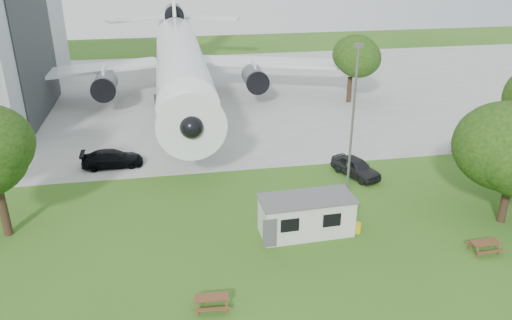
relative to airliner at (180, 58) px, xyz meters
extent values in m
plane|color=#4A7A25|center=(2.00, -35.86, -5.27)|extent=(160.00, 160.00, 0.00)
cube|color=#B7B7B2|center=(2.00, 2.14, -5.25)|extent=(120.00, 46.00, 0.03)
cube|color=#2D3033|center=(-14.93, -2.86, 1.48)|extent=(0.16, 16.00, 12.96)
cylinder|color=white|center=(0.00, -1.86, -0.17)|extent=(5.40, 34.00, 5.40)
cone|color=white|center=(0.00, -20.86, -0.17)|extent=(5.40, 5.50, 5.40)
cone|color=white|center=(0.00, 19.14, 0.63)|extent=(4.86, 9.00, 4.86)
cube|color=white|center=(-12.50, 1.34, -1.37)|extent=(21.36, 10.77, 0.36)
cube|color=white|center=(12.50, 1.34, -1.37)|extent=(21.36, 10.77, 0.36)
cylinder|color=#515459|center=(-8.50, -2.36, -2.27)|extent=(2.50, 4.20, 2.50)
cylinder|color=#515459|center=(8.50, -2.36, -2.27)|extent=(2.50, 4.20, 2.50)
cylinder|color=#515459|center=(0.00, 18.14, 2.63)|extent=(2.60, 4.50, 2.60)
cylinder|color=black|center=(0.00, -17.36, -4.07)|extent=(0.36, 0.36, 2.40)
cylinder|color=black|center=(-2.80, -0.86, -4.07)|extent=(0.44, 0.44, 2.40)
cylinder|color=black|center=(2.80, -0.86, -4.07)|extent=(0.44, 0.44, 2.40)
cube|color=silver|center=(6.86, -31.33, -4.02)|extent=(6.11, 2.78, 2.50)
cube|color=#59595B|center=(6.86, -31.33, -2.71)|extent=(6.32, 2.99, 0.12)
cylinder|color=gold|center=(10.26, -31.93, -4.92)|extent=(0.50, 0.50, 0.70)
cylinder|color=slate|center=(10.20, -29.66, 0.73)|extent=(0.16, 0.16, 12.00)
cylinder|color=#382619|center=(-12.63, -28.09, -3.58)|extent=(0.56, 0.56, 3.37)
cylinder|color=#382619|center=(20.63, -32.29, -3.79)|extent=(0.56, 0.56, 2.96)
cylinder|color=#382619|center=(19.69, -3.97, -3.75)|extent=(0.56, 0.56, 3.04)
sphere|color=#3A611A|center=(19.69, -3.97, -0.04)|extent=(5.62, 5.62, 5.62)
imported|color=black|center=(13.22, -23.61, -4.48)|extent=(3.57, 4.98, 1.58)
imported|color=#B3B6BB|center=(24.72, -21.98, -4.61)|extent=(2.62, 4.21, 1.31)
imported|color=black|center=(-6.69, -18.19, -4.53)|extent=(5.17, 2.19, 1.49)
camera|label=1|loc=(-1.42, -58.83, 12.70)|focal=35.00mm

